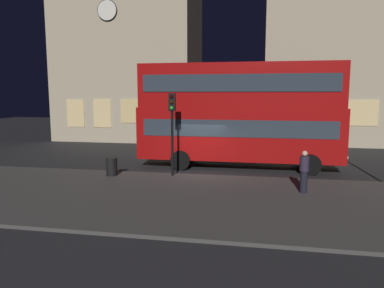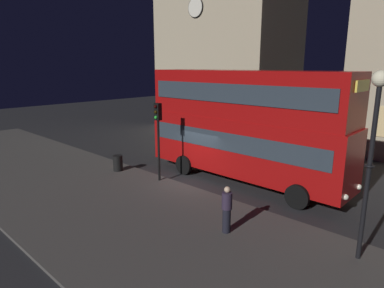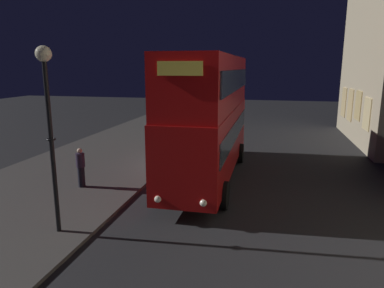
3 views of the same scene
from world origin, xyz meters
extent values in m
plane|color=#232326|center=(0.00, 0.00, 0.00)|extent=(80.00, 80.00, 0.00)
cube|color=#423F3D|center=(0.00, -4.68, 0.06)|extent=(44.00, 8.03, 0.12)
cube|color=tan|center=(-8.80, 14.19, 8.08)|extent=(12.14, 7.51, 16.16)
cube|color=#F2D18C|center=(-12.44, 10.40, 2.46)|extent=(1.55, 0.06, 2.31)
cube|color=#F2D18C|center=(-10.01, 10.40, 2.48)|extent=(1.55, 0.06, 2.36)
cube|color=#E5C67F|center=(-7.58, 10.40, 2.70)|extent=(1.55, 0.06, 1.96)
cube|color=#F9E09E|center=(-5.16, 10.40, 2.43)|extent=(1.55, 0.06, 1.97)
cylinder|color=silver|center=(-9.28, 10.35, 10.78)|extent=(1.58, 0.12, 1.58)
torus|color=black|center=(-9.28, 10.35, 10.78)|extent=(1.70, 0.12, 1.70)
cube|color=#9E0C0C|center=(1.85, 1.89, 1.95)|extent=(10.99, 2.44, 2.84)
cube|color=#9E0C0C|center=(1.85, 1.89, 4.54)|extent=(10.77, 2.39, 2.34)
cube|color=#2D3842|center=(1.85, 1.89, 2.31)|extent=(10.11, 2.49, 0.90)
cube|color=#2D3842|center=(1.85, 1.89, 4.66)|extent=(10.11, 2.49, 0.90)
cube|color=#F2D84C|center=(7.29, 1.88, 5.19)|extent=(0.08, 1.44, 0.44)
sphere|color=white|center=(7.37, 2.66, 0.88)|extent=(0.24, 0.24, 0.24)
sphere|color=white|center=(7.36, 1.09, 0.88)|extent=(0.24, 0.24, 0.24)
cylinder|color=black|center=(5.59, 3.13, 0.53)|extent=(1.07, 0.24, 1.07)
cylinder|color=black|center=(5.58, 0.63, 0.53)|extent=(1.07, 0.24, 1.07)
cylinder|color=black|center=(-1.16, 3.15, 0.53)|extent=(1.07, 0.24, 1.07)
cylinder|color=black|center=(-1.17, 0.65, 0.53)|extent=(1.07, 0.24, 1.07)
cylinder|color=black|center=(-1.15, -1.18, 1.70)|extent=(0.12, 0.12, 3.16)
cube|color=black|center=(-1.15, -1.18, 3.71)|extent=(0.34, 0.28, 0.85)
sphere|color=black|center=(-1.14, -1.33, 3.98)|extent=(0.17, 0.17, 0.17)
sphere|color=black|center=(-1.14, -1.33, 3.71)|extent=(0.17, 0.17, 0.17)
sphere|color=green|center=(-1.14, -1.33, 3.44)|extent=(0.17, 0.17, 0.17)
cylinder|color=black|center=(8.81, -1.75, 2.76)|extent=(0.14, 0.14, 5.27)
torus|color=black|center=(8.81, -1.75, 3.10)|extent=(0.28, 0.28, 0.06)
sphere|color=#F9EFC6|center=(8.81, -1.75, 5.60)|extent=(0.46, 0.46, 0.46)
cylinder|color=black|center=(4.80, -3.24, 0.57)|extent=(0.30, 0.30, 0.89)
cylinder|color=#2D2338|center=(4.80, -3.24, 1.32)|extent=(0.37, 0.37, 0.61)
sphere|color=beige|center=(4.80, -3.24, 1.73)|extent=(0.22, 0.22, 0.22)
cylinder|color=black|center=(-4.10, -1.70, 0.56)|extent=(0.54, 0.54, 0.88)
camera|label=1|loc=(2.96, -18.06, 4.09)|focal=33.74mm
camera|label=2|loc=(11.45, -12.09, 5.96)|focal=31.38mm
camera|label=3|loc=(17.93, 4.66, 5.23)|focal=32.75mm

